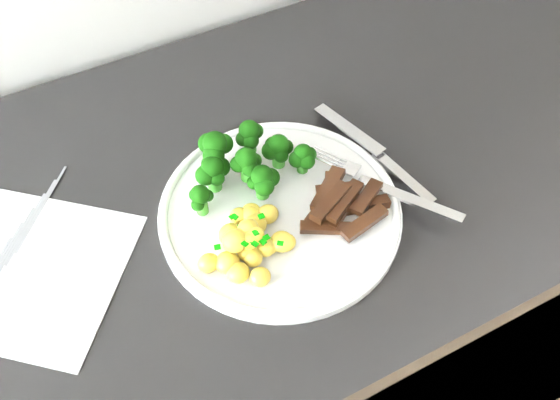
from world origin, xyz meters
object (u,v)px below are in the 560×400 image
Objects in this scene: counter at (221,357)px; knife at (387,164)px; fork at (388,188)px; broccoli at (244,160)px; beef_strips at (341,204)px; potatoes at (250,240)px; plate at (280,211)px.

counter is 0.52m from knife.
knife is (0.03, 0.04, -0.01)m from fork.
counter is 12.89× the size of fork.
broccoli is 0.13m from beef_strips.
fork is at bearing -2.02° from potatoes.
knife is at bearing 0.74° from plate.
fork is at bearing -124.45° from knife.
knife is (0.16, 0.00, 0.00)m from plate.
beef_strips is 0.58× the size of knife.
broccoli reaches higher than knife.
beef_strips is (0.12, -0.00, -0.00)m from potatoes.
potatoes is 0.12m from beef_strips.
counter is 14.07× the size of broccoli.
plate is 1.58× the size of fork.
knife is at bearing 8.80° from potatoes.
potatoes reaches higher than knife.
plate is (0.09, -0.06, 0.46)m from counter.
knife is at bearing -19.68° from broccoli.
counter is at bearing 166.89° from knife.
plate is 1.41× the size of knife.
potatoes is at bearing -69.33° from counter.
potatoes is at bearing -150.88° from plate.
broccoli is at bearing 145.20° from fork.
broccoli reaches higher than beef_strips.
counter is at bearing 110.67° from potatoes.
fork is (0.06, -0.00, -0.00)m from beef_strips.
plate is 1.73× the size of broccoli.
potatoes is (0.03, -0.09, 0.47)m from counter.
counter is 0.47m from plate.
broccoli is (-0.02, 0.06, 0.04)m from plate.
potatoes is at bearing 177.98° from fork.
broccoli is 1.48× the size of potatoes.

